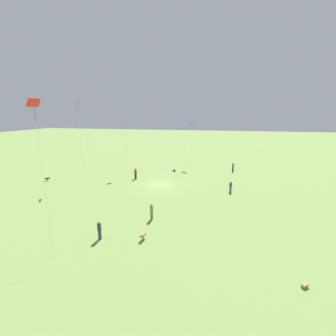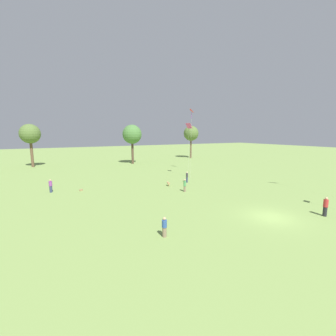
# 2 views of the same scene
# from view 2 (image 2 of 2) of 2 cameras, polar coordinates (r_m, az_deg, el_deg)

# --- Properties ---
(ground_plane) EXTENTS (240.00, 240.00, 0.00)m
(ground_plane) POSITION_cam_2_polar(r_m,az_deg,el_deg) (23.70, 24.74, -11.27)
(ground_plane) COLOR #7A994C
(tree_0) EXTENTS (4.41, 4.41, 9.86)m
(tree_0) POSITION_cam_2_polar(r_m,az_deg,el_deg) (60.26, -31.63, 7.31)
(tree_0) COLOR brown
(tree_0) RESTS_ON ground_plane
(tree_1) EXTENTS (4.81, 4.81, 9.90)m
(tree_1) POSITION_cam_2_polar(r_m,az_deg,el_deg) (58.02, -9.10, 8.38)
(tree_1) COLOR brown
(tree_1) RESTS_ON ground_plane
(tree_2) EXTENTS (4.62, 4.62, 10.01)m
(tree_2) POSITION_cam_2_polar(r_m,az_deg,el_deg) (71.00, 5.88, 8.69)
(tree_2) COLOR brown
(tree_2) RESTS_ON ground_plane
(person_0) EXTENTS (0.52, 0.52, 1.87)m
(person_0) POSITION_cam_2_polar(r_m,az_deg,el_deg) (26.23, 35.10, -8.05)
(person_0) COLOR #232328
(person_0) RESTS_ON ground_plane
(person_2) EXTENTS (0.45, 0.45, 1.57)m
(person_2) POSITION_cam_2_polar(r_m,az_deg,el_deg) (17.60, -0.92, -14.79)
(person_2) COLOR #847056
(person_2) RESTS_ON ground_plane
(person_3) EXTENTS (0.35, 0.35, 1.74)m
(person_3) POSITION_cam_2_polar(r_m,az_deg,el_deg) (30.28, 4.27, -4.41)
(person_3) COLOR #847056
(person_3) RESTS_ON ground_plane
(person_4) EXTENTS (0.48, 0.48, 1.73)m
(person_4) POSITION_cam_2_polar(r_m,az_deg,el_deg) (35.91, 4.84, -2.31)
(person_4) COLOR #333D5B
(person_4) RESTS_ON ground_plane
(person_5) EXTENTS (0.58, 0.58, 1.76)m
(person_5) POSITION_cam_2_polar(r_m,az_deg,el_deg) (33.70, -27.65, -4.07)
(person_5) COLOR #333D5B
(person_5) RESTS_ON ground_plane
(kite_1) EXTENTS (1.09, 1.45, 9.82)m
(kite_1) POSITION_cam_2_polar(r_m,az_deg,el_deg) (47.07, 5.33, 10.38)
(kite_1) COLOR #E54C99
(kite_1) RESTS_ON ground_plane
(kite_2) EXTENTS (0.88, 0.97, 11.81)m
(kite_2) POSITION_cam_2_polar(r_m,az_deg,el_deg) (39.03, 5.99, 13.42)
(kite_2) COLOR red
(kite_2) RESTS_ON ground_plane
(dog_0) EXTENTS (0.41, 0.77, 0.63)m
(dog_0) POSITION_cam_2_polar(r_m,az_deg,el_deg) (33.57, 0.05, -3.86)
(dog_0) COLOR tan
(dog_0) RESTS_ON ground_plane
(picnic_bag_1) EXTENTS (0.47, 0.42, 0.24)m
(picnic_bag_1) POSITION_cam_2_polar(r_m,az_deg,el_deg) (33.03, -21.21, -5.23)
(picnic_bag_1) COLOR #A58459
(picnic_bag_1) RESTS_ON ground_plane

